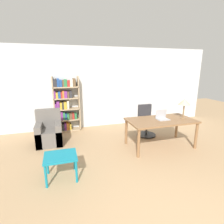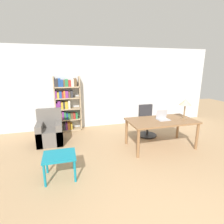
% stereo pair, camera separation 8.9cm
% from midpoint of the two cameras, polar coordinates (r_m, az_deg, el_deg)
% --- Properties ---
extents(wall_back, '(8.00, 0.06, 2.70)m').
position_cam_midpoint_polar(wall_back, '(6.09, -2.07, 7.92)').
color(wall_back, silver).
rests_on(wall_back, ground_plane).
extents(desk, '(1.72, 0.90, 0.73)m').
position_cam_midpoint_polar(desk, '(4.68, 16.33, -3.53)').
color(desk, olive).
rests_on(desk, ground_plane).
extents(laptop, '(0.31, 0.24, 0.25)m').
position_cam_midpoint_polar(laptop, '(4.69, 16.75, -1.75)').
color(laptop, '#B2B2B7').
rests_on(laptop, desk).
extents(table_lamp, '(0.31, 0.31, 0.52)m').
position_cam_midpoint_polar(table_lamp, '(4.88, 23.32, 2.79)').
color(table_lamp, olive).
rests_on(table_lamp, desk).
extents(office_chair, '(0.56, 0.56, 0.94)m').
position_cam_midpoint_polar(office_chair, '(5.44, 11.73, -3.48)').
color(office_chair, black).
rests_on(office_chair, ground_plane).
extents(side_table_blue, '(0.59, 0.50, 0.47)m').
position_cam_midpoint_polar(side_table_blue, '(3.49, -16.03, -14.38)').
color(side_table_blue, teal).
rests_on(side_table_blue, ground_plane).
extents(armchair, '(0.66, 0.67, 0.92)m').
position_cam_midpoint_polar(armchair, '(5.10, -19.09, -6.26)').
color(armchair, '#66605B').
rests_on(armchair, ground_plane).
extents(bookshelf, '(0.81, 0.28, 1.77)m').
position_cam_midpoint_polar(bookshelf, '(5.81, -14.29, 2.34)').
color(bookshelf, tan).
rests_on(bookshelf, ground_plane).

